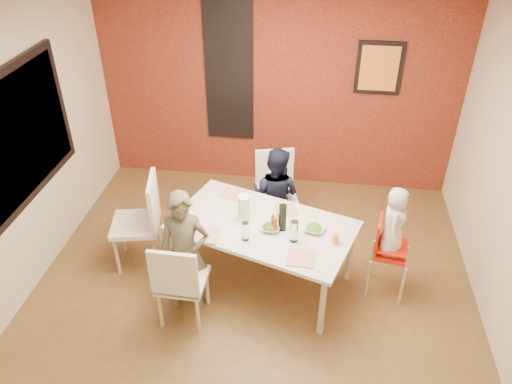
# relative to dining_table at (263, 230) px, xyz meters

# --- Properties ---
(ground) EXTENTS (4.50, 4.50, 0.00)m
(ground) POSITION_rel_dining_table_xyz_m (-0.08, -0.22, -0.66)
(ground) COLOR brown
(ground) RESTS_ON ground
(ceiling) EXTENTS (4.50, 4.50, 0.02)m
(ceiling) POSITION_rel_dining_table_xyz_m (-0.08, -0.22, 2.04)
(ceiling) COLOR white
(ceiling) RESTS_ON wall_back
(wall_back) EXTENTS (4.50, 0.02, 2.70)m
(wall_back) POSITION_rel_dining_table_xyz_m (-0.08, 2.03, 0.69)
(wall_back) COLOR beige
(wall_back) RESTS_ON ground
(wall_left) EXTENTS (0.02, 4.50, 2.70)m
(wall_left) POSITION_rel_dining_table_xyz_m (-2.33, -0.22, 0.69)
(wall_left) COLOR beige
(wall_left) RESTS_ON ground
(brick_accent_wall) EXTENTS (4.50, 0.02, 2.70)m
(brick_accent_wall) POSITION_rel_dining_table_xyz_m (-0.08, 2.01, 0.69)
(brick_accent_wall) COLOR maroon
(brick_accent_wall) RESTS_ON ground
(picture_window_frame) EXTENTS (0.05, 1.70, 1.30)m
(picture_window_frame) POSITION_rel_dining_table_xyz_m (-2.30, -0.02, 0.89)
(picture_window_frame) COLOR black
(picture_window_frame) RESTS_ON wall_left
(picture_window_pane) EXTENTS (0.02, 1.55, 1.15)m
(picture_window_pane) POSITION_rel_dining_table_xyz_m (-2.28, -0.02, 0.89)
(picture_window_pane) COLOR black
(picture_window_pane) RESTS_ON wall_left
(glassblock_strip) EXTENTS (0.55, 0.03, 1.70)m
(glassblock_strip) POSITION_rel_dining_table_xyz_m (-0.68, 1.99, 0.84)
(glassblock_strip) COLOR silver
(glassblock_strip) RESTS_ON wall_back
(glassblock_surround) EXTENTS (0.60, 0.03, 1.76)m
(glassblock_surround) POSITION_rel_dining_table_xyz_m (-0.68, 1.99, 0.84)
(glassblock_surround) COLOR black
(glassblock_surround) RESTS_ON wall_back
(art_print_frame) EXTENTS (0.54, 0.03, 0.64)m
(art_print_frame) POSITION_rel_dining_table_xyz_m (1.12, 1.99, 0.99)
(art_print_frame) COLOR black
(art_print_frame) RESTS_ON wall_back
(art_print_canvas) EXTENTS (0.44, 0.01, 0.54)m
(art_print_canvas) POSITION_rel_dining_table_xyz_m (1.12, 1.97, 0.99)
(art_print_canvas) COLOR #F29F35
(art_print_canvas) RESTS_ON wall_back
(dining_table) EXTENTS (1.96, 1.47, 0.73)m
(dining_table) POSITION_rel_dining_table_xyz_m (0.00, 0.00, 0.00)
(dining_table) COLOR silver
(dining_table) RESTS_ON ground
(chair_near) EXTENTS (0.45, 0.45, 0.95)m
(chair_near) POSITION_rel_dining_table_xyz_m (-0.68, -0.67, -0.13)
(chair_near) COLOR silver
(chair_near) RESTS_ON ground
(chair_far) EXTENTS (0.55, 0.55, 0.96)m
(chair_far) POSITION_rel_dining_table_xyz_m (0.03, 0.98, -0.12)
(chair_far) COLOR white
(chair_far) RESTS_ON ground
(chair_left) EXTENTS (0.57, 0.57, 1.05)m
(chair_left) POSITION_rel_dining_table_xyz_m (-1.27, 0.14, -0.08)
(chair_left) COLOR white
(chair_left) RESTS_ON ground
(high_chair) EXTENTS (0.41, 0.41, 0.86)m
(high_chair) POSITION_rel_dining_table_xyz_m (1.22, 0.04, -0.15)
(high_chair) COLOR red
(high_chair) RESTS_ON ground
(child_near) EXTENTS (0.50, 0.36, 1.30)m
(child_near) POSITION_rel_dining_table_xyz_m (-0.68, -0.42, -0.01)
(child_near) COLOR #514F3A
(child_near) RESTS_ON ground
(child_far) EXTENTS (0.67, 0.59, 1.17)m
(child_far) POSITION_rel_dining_table_xyz_m (0.05, 0.74, -0.08)
(child_far) COLOR black
(child_far) RESTS_ON ground
(toddler) EXTENTS (0.27, 0.38, 0.72)m
(toddler) POSITION_rel_dining_table_xyz_m (1.24, 0.04, 0.20)
(toddler) COLOR silver
(toddler) RESTS_ON high_chair
(plate_near_left) EXTENTS (0.24, 0.24, 0.01)m
(plate_near_left) POSITION_rel_dining_table_xyz_m (-0.50, -0.25, 0.07)
(plate_near_left) COLOR white
(plate_near_left) RESTS_ON dining_table
(plate_far_mid) EXTENTS (0.25, 0.25, 0.01)m
(plate_far_mid) POSITION_rel_dining_table_xyz_m (0.21, 0.27, 0.07)
(plate_far_mid) COLOR silver
(plate_far_mid) RESTS_ON dining_table
(plate_near_right) EXTENTS (0.25, 0.25, 0.01)m
(plate_near_right) POSITION_rel_dining_table_xyz_m (0.40, -0.45, 0.07)
(plate_near_right) COLOR white
(plate_near_right) RESTS_ON dining_table
(plate_far_left) EXTENTS (0.26, 0.26, 0.01)m
(plate_far_left) POSITION_rel_dining_table_xyz_m (-0.39, 0.49, 0.07)
(plate_far_left) COLOR white
(plate_far_left) RESTS_ON dining_table
(salad_bowl_a) EXTENTS (0.20, 0.20, 0.05)m
(salad_bowl_a) POSITION_rel_dining_table_xyz_m (0.08, -0.07, 0.09)
(salad_bowl_a) COLOR white
(salad_bowl_a) RESTS_ON dining_table
(salad_bowl_b) EXTENTS (0.25, 0.25, 0.05)m
(salad_bowl_b) POSITION_rel_dining_table_xyz_m (0.50, -0.03, 0.09)
(salad_bowl_b) COLOR white
(salad_bowl_b) RESTS_ON dining_table
(wine_bottle) EXTENTS (0.07, 0.07, 0.28)m
(wine_bottle) POSITION_rel_dining_table_xyz_m (0.20, -0.05, 0.20)
(wine_bottle) COLOR black
(wine_bottle) RESTS_ON dining_table
(wine_glass_a) EXTENTS (0.07, 0.07, 0.19)m
(wine_glass_a) POSITION_rel_dining_table_xyz_m (-0.13, -0.25, 0.16)
(wine_glass_a) COLOR white
(wine_glass_a) RESTS_ON dining_table
(wine_glass_b) EXTENTS (0.08, 0.08, 0.22)m
(wine_glass_b) POSITION_rel_dining_table_xyz_m (0.32, -0.21, 0.18)
(wine_glass_b) COLOR white
(wine_glass_b) RESTS_ON dining_table
(paper_towel_roll) EXTENTS (0.12, 0.12, 0.27)m
(paper_towel_roll) POSITION_rel_dining_table_xyz_m (-0.19, 0.06, 0.20)
(paper_towel_roll) COLOR white
(paper_towel_roll) RESTS_ON dining_table
(condiment_red) EXTENTS (0.04, 0.04, 0.15)m
(condiment_red) POSITION_rel_dining_table_xyz_m (0.13, -0.09, 0.14)
(condiment_red) COLOR red
(condiment_red) RESTS_ON dining_table
(condiment_green) EXTENTS (0.04, 0.04, 0.15)m
(condiment_green) POSITION_rel_dining_table_xyz_m (0.11, -0.04, 0.14)
(condiment_green) COLOR #2F7527
(condiment_green) RESTS_ON dining_table
(condiment_brown) EXTENTS (0.04, 0.04, 0.14)m
(condiment_brown) POSITION_rel_dining_table_xyz_m (0.16, 0.02, 0.13)
(condiment_brown) COLOR brown
(condiment_brown) RESTS_ON dining_table
(sippy_cup) EXTENTS (0.06, 0.06, 0.10)m
(sippy_cup) POSITION_rel_dining_table_xyz_m (0.70, -0.19, 0.12)
(sippy_cup) COLOR orange
(sippy_cup) RESTS_ON dining_table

